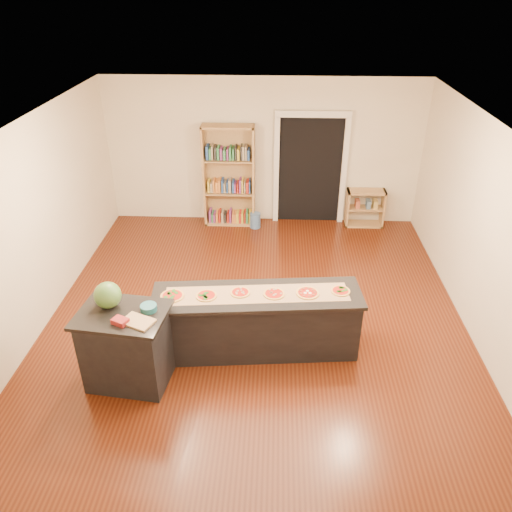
{
  "coord_description": "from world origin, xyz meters",
  "views": [
    {
      "loc": [
        0.26,
        -5.75,
        4.41
      ],
      "look_at": [
        0.0,
        0.2,
        1.0
      ],
      "focal_mm": 35.0,
      "sensor_mm": 36.0,
      "label": 1
    }
  ],
  "objects_px": {
    "bookshelf": "(229,176)",
    "watermelon": "(108,295)",
    "side_counter": "(127,347)",
    "low_shelf": "(365,208)",
    "kitchen_island": "(257,322)",
    "waste_bin": "(255,220)"
  },
  "relations": [
    {
      "from": "bookshelf",
      "to": "low_shelf",
      "type": "height_order",
      "value": "bookshelf"
    },
    {
      "from": "kitchen_island",
      "to": "watermelon",
      "type": "distance_m",
      "value": 1.92
    },
    {
      "from": "low_shelf",
      "to": "side_counter",
      "type": "bearing_deg",
      "value": -127.81
    },
    {
      "from": "side_counter",
      "to": "low_shelf",
      "type": "xyz_separation_m",
      "value": [
        3.48,
        4.49,
        -0.14
      ]
    },
    {
      "from": "bookshelf",
      "to": "low_shelf",
      "type": "bearing_deg",
      "value": 0.37
    },
    {
      "from": "bookshelf",
      "to": "watermelon",
      "type": "height_order",
      "value": "bookshelf"
    },
    {
      "from": "side_counter",
      "to": "watermelon",
      "type": "relative_size",
      "value": 3.26
    },
    {
      "from": "low_shelf",
      "to": "bookshelf",
      "type": "bearing_deg",
      "value": -179.63
    },
    {
      "from": "bookshelf",
      "to": "waste_bin",
      "type": "relative_size",
      "value": 6.54
    },
    {
      "from": "kitchen_island",
      "to": "low_shelf",
      "type": "distance_m",
      "value": 4.31
    },
    {
      "from": "kitchen_island",
      "to": "waste_bin",
      "type": "xyz_separation_m",
      "value": [
        -0.19,
        3.64,
        -0.29
      ]
    },
    {
      "from": "side_counter",
      "to": "low_shelf",
      "type": "relative_size",
      "value": 1.39
    },
    {
      "from": "bookshelf",
      "to": "watermelon",
      "type": "distance_m",
      "value": 4.47
    },
    {
      "from": "side_counter",
      "to": "bookshelf",
      "type": "relative_size",
      "value": 0.52
    },
    {
      "from": "kitchen_island",
      "to": "low_shelf",
      "type": "xyz_separation_m",
      "value": [
        1.96,
        3.84,
        -0.07
      ]
    },
    {
      "from": "kitchen_island",
      "to": "watermelon",
      "type": "relative_size",
      "value": 8.46
    },
    {
      "from": "waste_bin",
      "to": "low_shelf",
      "type": "bearing_deg",
      "value": 5.29
    },
    {
      "from": "low_shelf",
      "to": "waste_bin",
      "type": "distance_m",
      "value": 2.17
    },
    {
      "from": "kitchen_island",
      "to": "bookshelf",
      "type": "xyz_separation_m",
      "value": [
        -0.7,
        3.83,
        0.54
      ]
    },
    {
      "from": "waste_bin",
      "to": "bookshelf",
      "type": "bearing_deg",
      "value": 160.42
    },
    {
      "from": "kitchen_island",
      "to": "bookshelf",
      "type": "relative_size",
      "value": 1.35
    },
    {
      "from": "low_shelf",
      "to": "kitchen_island",
      "type": "bearing_deg",
      "value": -117.0
    }
  ]
}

